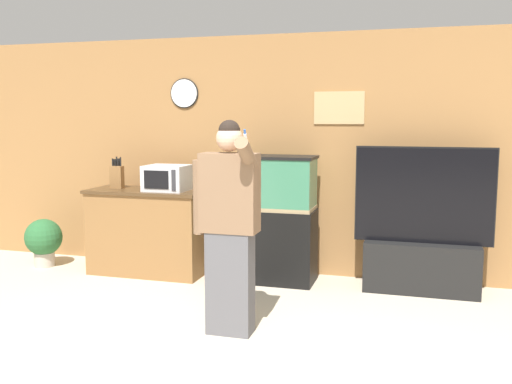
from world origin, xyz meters
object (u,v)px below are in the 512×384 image
counter_island (148,231)px  knife_block (117,176)px  aquarium_on_stand (275,219)px  microwave (167,178)px  potted_plant (44,239)px  tv_on_stand (422,250)px  person_standing (229,224)px

counter_island → knife_block: knife_block is taller
aquarium_on_stand → microwave: bearing=-175.5°
microwave → knife_block: knife_block is taller
counter_island → knife_block: (-0.37, 0.01, 0.60)m
counter_island → potted_plant: bearing=-176.6°
microwave → aquarium_on_stand: 1.24m
counter_island → tv_on_stand: bearing=2.5°
counter_island → microwave: microwave is taller
microwave → potted_plant: 1.72m
counter_island → aquarium_on_stand: (1.42, 0.08, 0.19)m
potted_plant → aquarium_on_stand: bearing=3.2°
microwave → potted_plant: (-1.55, -0.06, -0.75)m
microwave → aquarium_on_stand: (1.17, 0.09, -0.41)m
microwave → knife_block: bearing=177.4°
microwave → person_standing: size_ratio=0.26×
counter_island → aquarium_on_stand: 1.43m
aquarium_on_stand → tv_on_stand: 1.50m
aquarium_on_stand → person_standing: 1.53m
tv_on_stand → potted_plant: tv_on_stand is taller
counter_island → tv_on_stand: size_ratio=0.90×
aquarium_on_stand → person_standing: (0.01, -1.51, 0.22)m
person_standing → aquarium_on_stand: bearing=90.4°
knife_block → tv_on_stand: (3.27, 0.12, -0.65)m
tv_on_stand → microwave: bearing=-176.9°
knife_block → person_standing: person_standing is taller
knife_block → tv_on_stand: 3.34m
tv_on_stand → person_standing: (-1.47, -1.56, 0.46)m
counter_island → microwave: bearing=-3.6°
tv_on_stand → potted_plant: (-4.20, -0.20, -0.11)m
counter_island → microwave: size_ratio=2.90×
microwave → person_standing: (1.18, -1.42, -0.19)m
potted_plant → tv_on_stand: bearing=2.8°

